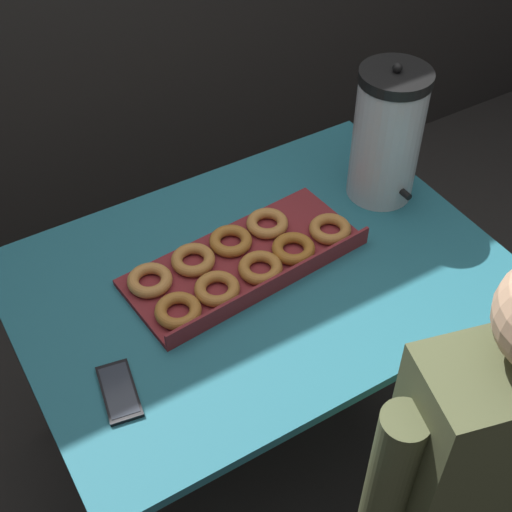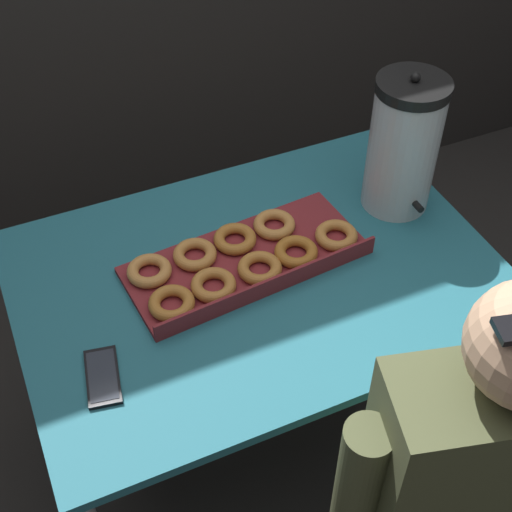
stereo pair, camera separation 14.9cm
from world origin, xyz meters
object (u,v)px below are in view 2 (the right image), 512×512
Objects in this scene: donut_box at (242,260)px; person_seated at (462,506)px; coffee_urn at (403,145)px; cell_phone at (103,377)px.

donut_box is 0.50× the size of person_seated.
coffee_urn is 0.88m from person_seated.
coffee_urn reaches higher than cell_phone.
cell_phone is at bearing -160.23° from donut_box.
cell_phone is 0.81m from person_seated.
donut_box is 0.75m from person_seated.
cell_phone is (-0.89, -0.25, -0.18)m from coffee_urn.
person_seated is at bearing -78.57° from donut_box.
donut_box is at bearing 35.11° from cell_phone.
coffee_urn is (0.48, 0.06, 0.17)m from donut_box.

